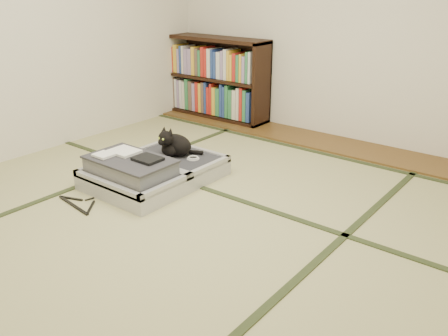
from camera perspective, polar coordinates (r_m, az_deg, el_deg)
The scene contains 8 objects.
floor at distance 3.34m, azimuth -4.42°, elevation -5.54°, with size 4.50×4.50×0.00m, color tan.
wood_strip at distance 4.88m, azimuth 11.65°, elevation 3.16°, with size 4.00×0.50×0.02m, color brown.
tatami_borders at distance 3.68m, azimuth 0.78°, elevation -2.73°, with size 4.00×4.50×0.01m.
bookcase at distance 5.60m, azimuth -1.33°, elevation 10.66°, with size 1.40×0.32×0.92m.
suitcase at distance 3.83m, azimuth -8.77°, elevation -0.36°, with size 0.76×1.01×0.30m.
cat at distance 3.98m, azimuth -6.04°, elevation 2.83°, with size 0.34×0.34×0.27m.
cable_coil at distance 3.91m, azimuth -3.74°, elevation 1.18°, with size 0.11×0.11×0.03m.
hanger at distance 3.62m, azimuth -17.22°, elevation -4.15°, with size 0.42×0.21×0.01m.
Camera 1 is at (2.04, -2.16, 1.53)m, focal length 38.00 mm.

